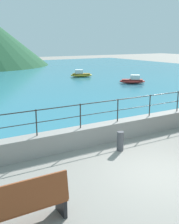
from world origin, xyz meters
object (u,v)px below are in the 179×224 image
bench_main (28,203)px  boat_1 (81,74)px  boat_3 (133,80)px  bollard (120,141)px

bench_main → boat_1: bench_main is taller
boat_3 → bollard: bearing=-131.0°
bench_main → bollard: (4.21, 2.44, -0.21)m
boat_1 → boat_3: bearing=-75.3°
boat_1 → boat_3: size_ratio=1.03×
bollard → boat_3: (10.60, 12.19, -0.02)m
bench_main → boat_3: (14.81, 14.63, -0.23)m
bollard → boat_1: 20.70m
boat_3 → bench_main: bearing=-135.4°
bench_main → boat_1: bearing=58.2°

